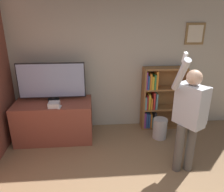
{
  "coord_description": "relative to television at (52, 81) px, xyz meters",
  "views": [
    {
      "loc": [
        -0.4,
        -1.6,
        2.3
      ],
      "look_at": [
        -0.13,
        1.63,
        1.07
      ],
      "focal_mm": 35.0,
      "sensor_mm": 36.0,
      "label": 1
    }
  ],
  "objects": [
    {
      "name": "wall_back",
      "position": [
        1.2,
        0.37,
        0.22
      ],
      "size": [
        6.04,
        0.09,
        2.7
      ],
      "color": "#B2AD9E",
      "rests_on": "ground_plane"
    },
    {
      "name": "tv_ledge",
      "position": [
        -0.0,
        -0.1,
        -0.75
      ],
      "size": [
        1.42,
        0.71,
        0.75
      ],
      "color": "brown",
      "rests_on": "ground_plane"
    },
    {
      "name": "television",
      "position": [
        0.0,
        0.0,
        0.0
      ],
      "size": [
        1.23,
        0.22,
        0.72
      ],
      "color": "black",
      "rests_on": "tv_ledge"
    },
    {
      "name": "game_console",
      "position": [
        0.06,
        -0.32,
        -0.33
      ],
      "size": [
        0.19,
        0.19,
        0.09
      ],
      "color": "silver",
      "rests_on": "tv_ledge"
    },
    {
      "name": "remote_loose",
      "position": [
        0.17,
        -0.37,
        -0.37
      ],
      "size": [
        0.05,
        0.14,
        0.02
      ],
      "color": "white",
      "rests_on": "tv_ledge"
    },
    {
      "name": "bookshelf",
      "position": [
        2.09,
        0.19,
        -0.49
      ],
      "size": [
        0.87,
        0.28,
        1.3
      ],
      "color": "brown",
      "rests_on": "ground_plane"
    },
    {
      "name": "person",
      "position": [
        2.12,
        -1.23,
        -0.16
      ],
      "size": [
        0.56,
        0.54,
        1.87
      ],
      "rotation": [
        0.0,
        0.0,
        -1.05
      ],
      "color": "#56514C",
      "rests_on": "ground_plane"
    },
    {
      "name": "waste_bin",
      "position": [
        2.03,
        -0.27,
        -0.93
      ],
      "size": [
        0.27,
        0.27,
        0.4
      ],
      "color": "#B7B7BC",
      "rests_on": "ground_plane"
    }
  ]
}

